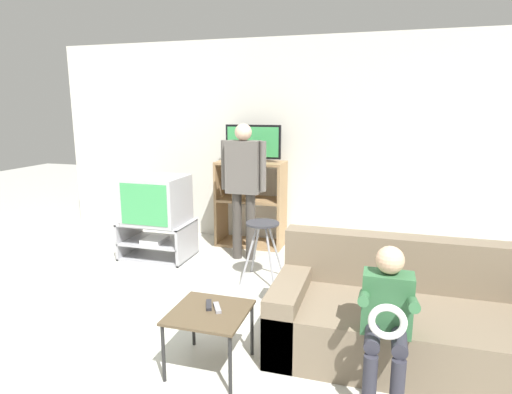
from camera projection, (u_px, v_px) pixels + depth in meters
wall_back at (285, 143)px, 5.47m from camera, size 6.40×0.06×2.60m
tv_stand at (158, 240)px, 5.07m from camera, size 0.80×0.55×0.43m
television_main at (157, 200)px, 4.95m from camera, size 0.65×0.58×0.54m
media_shelf at (251, 203)px, 5.46m from camera, size 0.85×0.44×1.08m
television_flat at (253, 144)px, 5.30m from camera, size 0.71×0.20×0.46m
folding_stool at (263, 234)px, 4.31m from camera, size 0.38×0.40×0.62m
snack_table at (209, 317)px, 2.86m from camera, size 0.50×0.50×0.42m
remote_control_black at (209, 305)px, 2.92m from camera, size 0.09×0.15×0.02m
remote_control_white at (217, 308)px, 2.88m from camera, size 0.10×0.14×0.02m
couch at (413, 320)px, 3.04m from camera, size 1.97×0.91×0.79m
person_standing_adult at (243, 179)px, 4.85m from camera, size 0.53×0.20×1.58m
person_seated_child at (387, 313)px, 2.54m from camera, size 0.33×0.43×0.94m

